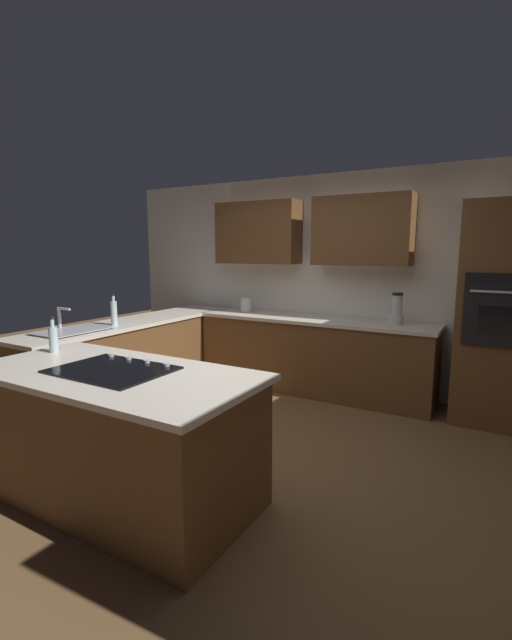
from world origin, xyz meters
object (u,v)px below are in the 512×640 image
Objects in this scene: sink_unit at (72,330)px; wall_oven at (503,315)px; cooktop at (113,369)px; dish_soap_bottle at (114,312)px; kettle at (246,305)px; oil_bottle at (53,338)px; blender at (397,311)px.

wall_oven is at bearing -151.54° from sink_unit.
wall_oven reaches higher than sink_unit.
dish_soap_bottle is at bearing -42.41° from cooktop.
wall_oven is 2.90m from kettle.
sink_unit is 0.91m from oil_bottle.
cooktop is 0.84m from oil_bottle.
wall_oven is 1.00m from blender.
blender is 1.22× the size of oil_bottle.
dish_soap_bottle is 1.19× the size of oil_bottle.
oil_bottle is (0.82, -0.14, 0.10)m from cooktop.
oil_bottle reaches higher than kettle.
oil_bottle reaches higher than cooktop.
sink_unit is 2.48× the size of oil_bottle.
wall_oven is at bearing -128.70° from cooktop.
blender reaches higher than kettle.
cooktop is at bearing 170.09° from oil_bottle.
blender is at bearing -127.37° from oil_bottle.
dish_soap_bottle is at bearing -96.95° from sink_unit.
sink_unit is 3.37m from blender.
kettle is at bearing 0.00° from blender.
sink_unit is at bearing 69.04° from kettle.
blender is 1.03× the size of dish_soap_bottle.
wall_oven is 4.19m from sink_unit.
blender is 3.05m from dish_soap_bottle.
blender reaches higher than cooktop.
oil_bottle is at bearing -9.91° from cooktop.
dish_soap_bottle is (1.39, -1.27, 0.13)m from cooktop.
cooktop is at bearing 51.30° from wall_oven.
blender is at bearing -149.35° from dish_soap_bottle.
sink_unit is at bearing -45.70° from oil_bottle.
wall_oven reaches higher than dish_soap_bottle.
wall_oven reaches higher than oil_bottle.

